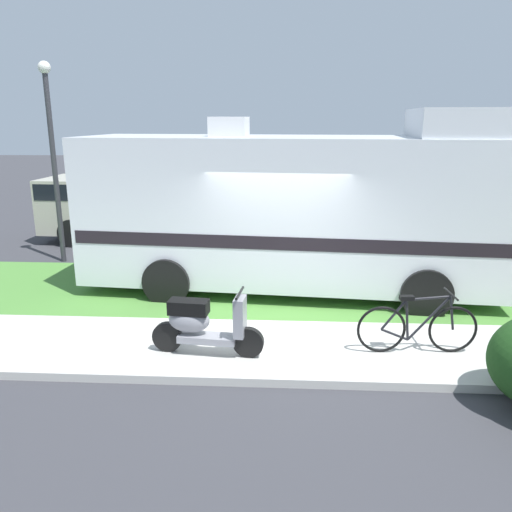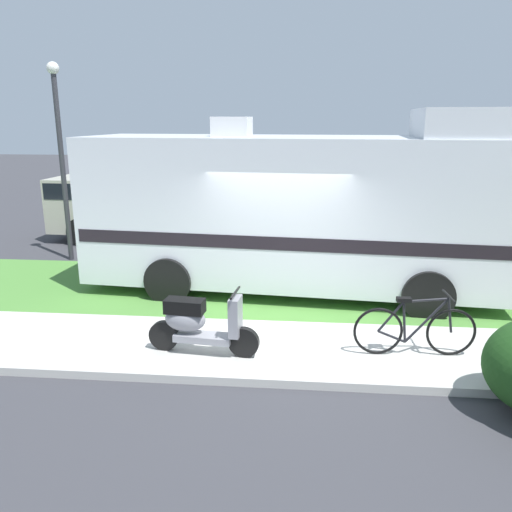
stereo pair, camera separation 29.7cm
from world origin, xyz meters
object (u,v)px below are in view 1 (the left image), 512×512
object	(u,v)px
bicycle	(417,327)
pickup_truck_near	(122,207)
street_lamp_post	(52,146)
scooter	(203,324)
motorhome_rv	(296,209)

from	to	relation	value
bicycle	pickup_truck_near	size ratio (longest dim) A/B	0.31
pickup_truck_near	street_lamp_post	distance (m)	3.06
street_lamp_post	bicycle	bearing A→B (deg)	-33.69
scooter	street_lamp_post	xyz separation A→B (m)	(-4.26, 5.09, 2.20)
scooter	pickup_truck_near	xyz separation A→B (m)	(-3.48, 7.42, 0.37)
motorhome_rv	bicycle	xyz separation A→B (m)	(1.69, -2.96, -1.18)
scooter	pickup_truck_near	world-z (taller)	pickup_truck_near
bicycle	motorhome_rv	bearing A→B (deg)	119.80
scooter	bicycle	size ratio (longest dim) A/B	0.94
scooter	pickup_truck_near	distance (m)	8.21
bicycle	street_lamp_post	distance (m)	9.08
motorhome_rv	scooter	size ratio (longest dim) A/B	5.00
bicycle	pickup_truck_near	distance (m)	9.74
scooter	bicycle	bearing A→B (deg)	4.04
motorhome_rv	scooter	bearing A→B (deg)	-113.25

